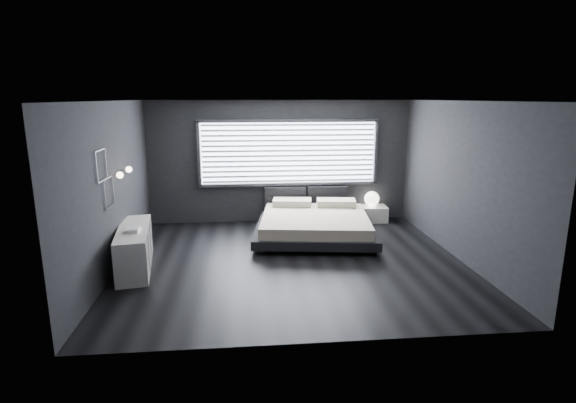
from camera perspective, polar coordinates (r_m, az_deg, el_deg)
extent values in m
plane|color=black|center=(8.09, 0.59, -7.59)|extent=(6.00, 6.00, 0.00)
plane|color=silver|center=(7.57, 0.64, 12.67)|extent=(6.00, 6.00, 0.00)
cube|color=black|center=(10.41, -1.02, 5.04)|extent=(6.00, 0.04, 2.80)
cube|color=black|center=(5.06, 3.98, -3.67)|extent=(6.00, 0.04, 2.80)
cube|color=black|center=(7.97, -21.38, 1.65)|extent=(0.04, 5.50, 2.80)
cube|color=black|center=(8.56, 21.03, 2.42)|extent=(0.04, 5.50, 2.80)
cube|color=white|center=(10.38, 0.09, 6.19)|extent=(4.00, 0.02, 1.38)
cube|color=#47474C|center=(10.35, -11.27, 5.92)|extent=(0.06, 0.08, 1.48)
cube|color=#47474C|center=(10.74, 11.06, 6.19)|extent=(0.06, 0.08, 1.48)
cube|color=#47474C|center=(10.29, 0.11, 10.21)|extent=(4.14, 0.08, 0.06)
cube|color=#47474C|center=(10.46, 0.10, 2.20)|extent=(4.14, 0.08, 0.06)
cube|color=white|center=(10.32, 0.12, 6.15)|extent=(3.94, 0.03, 1.32)
cube|color=black|center=(10.46, -0.37, 0.46)|extent=(0.96, 0.16, 0.52)
cube|color=black|center=(10.59, 5.03, 0.57)|extent=(0.96, 0.16, 0.52)
cylinder|color=silver|center=(7.97, -21.06, 3.14)|extent=(0.10, 0.02, 0.02)
sphere|color=#FFE5B7|center=(7.95, -20.57, 3.16)|extent=(0.11, 0.11, 0.11)
cylinder|color=silver|center=(8.54, -20.02, 3.84)|extent=(0.10, 0.02, 0.02)
sphere|color=#FFE5B7|center=(8.52, -19.56, 3.86)|extent=(0.11, 0.11, 0.11)
cube|color=#47474C|center=(7.34, -22.77, 6.01)|extent=(0.01, 0.46, 0.02)
cube|color=#47474C|center=(7.40, -22.46, 2.48)|extent=(0.01, 0.46, 0.02)
cube|color=#47474C|center=(7.58, -22.12, 4.51)|extent=(0.01, 0.02, 0.46)
cube|color=#47474C|center=(7.15, -23.13, 3.95)|extent=(0.01, 0.02, 0.46)
cube|color=#47474C|center=(7.64, -21.92, 2.75)|extent=(0.01, 0.46, 0.02)
cube|color=#47474C|center=(7.73, -21.64, -0.60)|extent=(0.01, 0.46, 0.02)
cube|color=#47474C|center=(7.90, -21.33, 1.41)|extent=(0.01, 0.02, 0.46)
cube|color=#47474C|center=(7.46, -22.25, 0.70)|extent=(0.01, 0.02, 0.46)
cube|color=black|center=(8.56, -3.48, -6.12)|extent=(0.15, 0.15, 0.09)
cube|color=black|center=(8.62, 10.53, -6.19)|extent=(0.15, 0.15, 0.09)
cube|color=black|center=(10.33, -2.51, -2.72)|extent=(0.15, 0.15, 0.09)
cube|color=black|center=(10.38, 9.05, -2.80)|extent=(0.15, 0.15, 0.09)
cube|color=black|center=(9.37, 3.41, -3.56)|extent=(2.70, 2.60, 0.18)
cube|color=beige|center=(9.31, 3.43, -2.39)|extent=(2.41, 2.41, 0.22)
cube|color=beige|center=(10.10, 0.53, -0.09)|extent=(0.91, 0.57, 0.14)
cube|color=beige|center=(10.12, 6.12, -0.13)|extent=(0.91, 0.57, 0.14)
cube|color=white|center=(10.80, 10.75, -1.50)|extent=(0.64, 0.55, 0.36)
sphere|color=white|center=(10.72, 10.58, 0.35)|extent=(0.35, 0.35, 0.35)
cube|color=white|center=(8.10, -18.90, -5.63)|extent=(0.75, 1.83, 0.71)
cube|color=#47474C|center=(8.08, -17.12, -5.54)|extent=(0.27, 1.74, 0.69)
cube|color=silver|center=(7.82, -19.19, -3.46)|extent=(0.24, 0.31, 0.04)
cube|color=silver|center=(7.79, -19.17, -3.28)|extent=(0.23, 0.29, 0.03)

